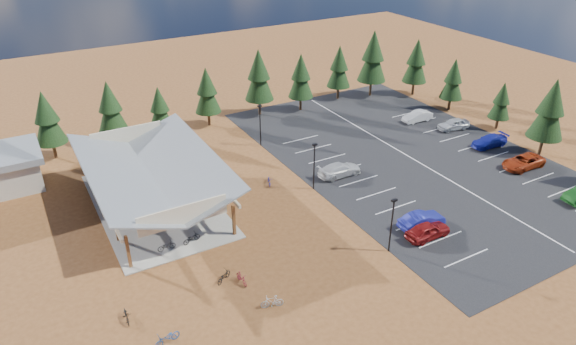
{
  "coord_description": "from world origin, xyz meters",
  "views": [
    {
      "loc": [
        -19.74,
        -36.31,
        26.63
      ],
      "look_at": [
        2.33,
        2.6,
        2.35
      ],
      "focal_mm": 32.0,
      "sensor_mm": 36.0,
      "label": 1
    }
  ],
  "objects": [
    {
      "name": "pine_8",
      "position": [
        27.25,
        21.52,
        5.96
      ],
      "size": [
        4.19,
        4.19,
        9.76
      ],
      "color": "#382314",
      "rests_on": "ground"
    },
    {
      "name": "pine_10",
      "position": [
        32.18,
        -4.14,
        5.58
      ],
      "size": [
        3.92,
        3.92,
        9.13
      ],
      "color": "#382314",
      "rests_on": "ground"
    },
    {
      "name": "bike_7",
      "position": [
        -9.04,
        12.25,
        0.62
      ],
      "size": [
        1.78,
        0.85,
        1.03
      ],
      "primitive_type": "imported",
      "rotation": [
        0.0,
        0.0,
        1.35
      ],
      "color": "maroon",
      "rests_on": "concrete_pad"
    },
    {
      "name": "car_9",
      "position": [
        26.48,
        10.33,
        0.73
      ],
      "size": [
        4.23,
        1.56,
        1.38
      ],
      "primitive_type": "imported",
      "rotation": [
        0.0,
        0.0,
        -1.59
      ],
      "color": "silver",
      "rests_on": "asphalt_lot"
    },
    {
      "name": "bike_2",
      "position": [
        -13.16,
        8.36,
        0.57
      ],
      "size": [
        1.91,
        1.13,
        0.95
      ],
      "primitive_type": "imported",
      "rotation": [
        0.0,
        0.0,
        1.87
      ],
      "color": "navy",
      "rests_on": "concrete_pad"
    },
    {
      "name": "trash_bin_0",
      "position": [
        -5.0,
        3.79,
        0.45
      ],
      "size": [
        0.6,
        0.6,
        0.9
      ],
      "primitive_type": "cylinder",
      "color": "#452618",
      "rests_on": "ground"
    },
    {
      "name": "trash_bin_1",
      "position": [
        -3.59,
        5.33,
        0.45
      ],
      "size": [
        0.6,
        0.6,
        0.9
      ],
      "primitive_type": "cylinder",
      "color": "#452618",
      "rests_on": "ground"
    },
    {
      "name": "bike_0",
      "position": [
        -11.36,
        -0.7,
        0.51
      ],
      "size": [
        1.56,
        0.55,
        0.82
      ],
      "primitive_type": "imported",
      "rotation": [
        0.0,
        0.0,
        1.58
      ],
      "color": "black",
      "rests_on": "concrete_pad"
    },
    {
      "name": "bike_pavilion",
      "position": [
        -10.0,
        7.0,
        3.82
      ],
      "size": [
        11.65,
        19.4,
        4.97
      ],
      "color": "brown",
      "rests_on": "concrete_pad"
    },
    {
      "name": "bike_13",
      "position": [
        -6.76,
        -11.08,
        0.52
      ],
      "size": [
        1.81,
        0.98,
        1.05
      ],
      "primitive_type": "imported",
      "rotation": [
        0.0,
        0.0,
        4.41
      ],
      "color": "#979B9F",
      "rests_on": "ground"
    },
    {
      "name": "pine_12",
      "position": [
        33.26,
        11.37,
        4.45
      ],
      "size": [
        3.13,
        3.13,
        7.3
      ],
      "color": "#382314",
      "rests_on": "ground"
    },
    {
      "name": "pine_3",
      "position": [
        -4.72,
        21.32,
        4.19
      ],
      "size": [
        2.95,
        2.95,
        6.87
      ],
      "color": "#382314",
      "rests_on": "ground"
    },
    {
      "name": "pine_2",
      "position": [
        -10.15,
        22.47,
        4.95
      ],
      "size": [
        3.48,
        3.48,
        8.12
      ],
      "color": "#382314",
      "rests_on": "ground"
    },
    {
      "name": "pine_6",
      "position": [
        15.12,
        21.62,
        4.91
      ],
      "size": [
        3.45,
        3.45,
        8.04
      ],
      "color": "#382314",
      "rests_on": "ground"
    },
    {
      "name": "pine_5",
      "position": [
        9.42,
        22.97,
        5.54
      ],
      "size": [
        3.89,
        3.89,
        9.07
      ],
      "color": "#382314",
      "rests_on": "ground"
    },
    {
      "name": "bike_15",
      "position": [
        -4.53,
        6.2,
        0.45
      ],
      "size": [
        1.53,
        1.09,
        0.91
      ],
      "primitive_type": "imported",
      "rotation": [
        0.0,
        0.0,
        2.07
      ],
      "color": "#94361A",
      "rests_on": "ground"
    },
    {
      "name": "car_3",
      "position": [
        8.92,
        3.02,
        0.75
      ],
      "size": [
        4.89,
        2.03,
        1.41
      ],
      "primitive_type": "imported",
      "rotation": [
        0.0,
        0.0,
        1.56
      ],
      "color": "beige",
      "rests_on": "asphalt_lot"
    },
    {
      "name": "car_1",
      "position": [
        9.81,
        -8.7,
        0.77
      ],
      "size": [
        4.52,
        1.81,
        1.46
      ],
      "primitive_type": "imported",
      "rotation": [
        0.0,
        0.0,
        1.51
      ],
      "color": "navy",
      "rests_on": "asphalt_lot"
    },
    {
      "name": "lamp_post_2",
      "position": [
        5.0,
        14.0,
        2.98
      ],
      "size": [
        0.5,
        0.25,
        5.14
      ],
      "color": "black",
      "rests_on": "ground"
    },
    {
      "name": "ground",
      "position": [
        0.0,
        0.0,
        0.0
      ],
      "size": [
        140.0,
        140.0,
        0.0
      ],
      "primitive_type": "plane",
      "color": "brown",
      "rests_on": "ground"
    },
    {
      "name": "lamp_post_1",
      "position": [
        5.0,
        2.0,
        2.98
      ],
      "size": [
        0.5,
        0.25,
        5.14
      ],
      "color": "black",
      "rests_on": "ground"
    },
    {
      "name": "asphalt_lot",
      "position": [
        18.5,
        3.0,
        0.02
      ],
      "size": [
        27.0,
        44.0,
        0.04
      ],
      "primitive_type": "cube",
      "color": "black",
      "rests_on": "ground"
    },
    {
      "name": "bike_3",
      "position": [
        -12.44,
        14.8,
        0.64
      ],
      "size": [
        1.86,
        0.83,
        1.08
      ],
      "primitive_type": "imported",
      "rotation": [
        0.0,
        0.0,
        1.39
      ],
      "color": "maroon",
      "rests_on": "concrete_pad"
    },
    {
      "name": "bike_10",
      "position": [
        -14.52,
        -10.69,
        0.5
      ],
      "size": [
        2.01,
        1.08,
        1.0
      ],
      "primitive_type": "imported",
      "rotation": [
        0.0,
        0.0,
        4.94
      ],
      "color": "navy",
      "rests_on": "ground"
    },
    {
      "name": "car_8",
      "position": [
        28.67,
        6.01,
        0.76
      ],
      "size": [
        4.43,
        2.34,
        1.44
      ],
      "primitive_type": "imported",
      "rotation": [
        0.0,
        0.0,
        -1.73
      ],
      "color": "#A8ABB0",
      "rests_on": "asphalt_lot"
    },
    {
      "name": "car_6",
      "position": [
        27.57,
        -5.46,
        0.74
      ],
      "size": [
        5.12,
        2.45,
        1.41
      ],
      "primitive_type": "imported",
      "rotation": [
        0.0,
        0.0,
        -1.59
      ],
      "color": "#972D10",
      "rests_on": "asphalt_lot"
    },
    {
      "name": "pine_1",
      "position": [
        -16.98,
        22.7,
        4.91
      ],
      "size": [
        3.45,
        3.45,
        8.04
      ],
      "color": "#382314",
      "rests_on": "ground"
    },
    {
      "name": "pine_4",
      "position": [
        1.96,
        22.87,
        4.74
      ],
      "size": [
        3.33,
        3.33,
        7.76
      ],
      "color": "#382314",
      "rests_on": "ground"
    },
    {
      "name": "bike_5",
      "position": [
        -6.69,
        4.03,
        0.65
      ],
      "size": [
        1.88,
        0.67,
        1.11
      ],
      "primitive_type": "imported",
      "rotation": [
        0.0,
        0.0,
        1.49
      ],
      "color": "#9C9EA4",
      "rests_on": "concrete_pad"
    },
    {
      "name": "bike_1",
      "position": [
        -12.73,
        4.48,
        0.57
      ],
      "size": [
        1.62,
        0.64,
        0.94
      ],
      "primitive_type": "imported",
      "rotation": [
        0.0,
        0.0,
        1.44
      ],
      "color": "gray",
      "rests_on": "concrete_pad"
    },
    {
      "name": "pine_11",
      "position": [
        33.83,
        3.55,
        3.78
      ],
      "size": [
        2.66,
        2.66,
        6.21
      ],
      "color": "#382314",
      "rests_on": "ground"
    },
    {
      "name": "pine_13",
      "position": [
        33.15,
        18.75,
        5.14
      ],
      "size": [
        3.61,
        3.61,
        8.42
      ],
      "color": "#382314",
      "rests_on": "ground"
    },
    {
      "name": "lamp_post_0",
      "position": [
        5.0,
        -10.0,
        2.98
      ],
      "size": [
        0.5,
        0.25,
        5.14
      ],
      "color": "black",
      "rests_on": "ground"
    },
    {
      "name": "bike_8",
      "position": [
        -16.35,
        -7.14,
        0.45
      ],
      "size": [
        0.69,
        1.73,
        0.9
      ],
      "primitive_type": "imported",
      "rotation": [
        0.0,
        0.0,
        -0.05
      ],
      "color": "black",
      "rests_on": "ground"
    },
    {
      "name": "pine_7",
      "position": [
        22.24,
        22.79,
        4.84
      ],
      "size": [
        3.4,
        3.4,
        7.93
      ],
      "color": "#382314",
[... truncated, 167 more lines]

